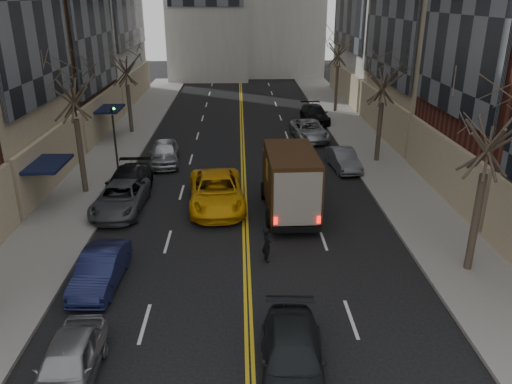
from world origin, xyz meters
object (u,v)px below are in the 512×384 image
Objects in this scene: ups_truck at (290,181)px; observer_sedan at (292,358)px; pedestrian at (267,245)px; taxi at (216,191)px.

ups_truck reaches higher than observer_sedan.
ups_truck is 11.71m from observer_sedan.
ups_truck is 5.13m from pedestrian.
ups_truck is 1.05× the size of taxi.
observer_sedan is 0.78× the size of taxi.
taxi is 3.94× the size of pedestrian.
pedestrian reaches higher than observer_sedan.
taxi is at bearing 105.26° from observer_sedan.
ups_truck is 4.12× the size of pedestrian.
observer_sedan is at bearing -96.32° from ups_truck.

